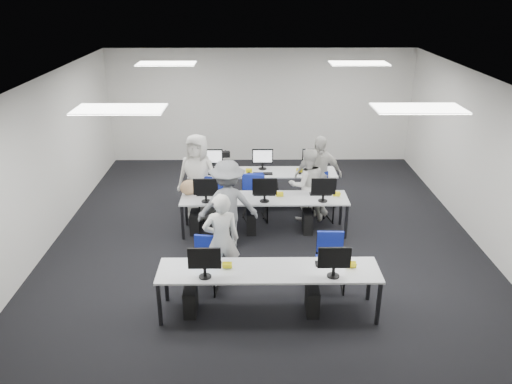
{
  "coord_description": "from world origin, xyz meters",
  "views": [
    {
      "loc": [
        -0.24,
        -8.56,
        4.55
      ],
      "look_at": [
        -0.16,
        -0.17,
        1.0
      ],
      "focal_mm": 35.0,
      "sensor_mm": 36.0,
      "label": 1
    }
  ],
  "objects_px": {
    "chair_3": "(255,206)",
    "chair_6": "(255,200)",
    "chair_1": "(330,271)",
    "chair_2": "(213,209)",
    "photographer": "(228,205)",
    "chair_5": "(217,201)",
    "chair_0": "(205,274)",
    "desk_mid": "(264,200)",
    "chair_4": "(319,206)",
    "student_2": "(198,176)",
    "student_0": "(221,241)",
    "student_3": "(318,176)",
    "desk_front": "(269,273)",
    "student_1": "(307,185)",
    "chair_7": "(315,204)"
  },
  "relations": [
    {
      "from": "chair_3",
      "to": "chair_6",
      "type": "distance_m",
      "value": 0.26
    },
    {
      "from": "chair_1",
      "to": "chair_6",
      "type": "distance_m",
      "value": 3.01
    },
    {
      "from": "chair_2",
      "to": "photographer",
      "type": "xyz_separation_m",
      "value": [
        0.36,
        -1.08,
        0.57
      ]
    },
    {
      "from": "chair_5",
      "to": "chair_0",
      "type": "bearing_deg",
      "value": -77.54
    },
    {
      "from": "chair_3",
      "to": "chair_1",
      "type": "bearing_deg",
      "value": -77.0
    },
    {
      "from": "desk_mid",
      "to": "chair_2",
      "type": "bearing_deg",
      "value": 155.0
    },
    {
      "from": "chair_4",
      "to": "student_2",
      "type": "relative_size",
      "value": 0.55
    },
    {
      "from": "chair_3",
      "to": "student_0",
      "type": "height_order",
      "value": "student_0"
    },
    {
      "from": "chair_2",
      "to": "photographer",
      "type": "height_order",
      "value": "photographer"
    },
    {
      "from": "chair_4",
      "to": "chair_5",
      "type": "xyz_separation_m",
      "value": [
        -2.11,
        0.29,
        -0.02
      ]
    },
    {
      "from": "chair_2",
      "to": "student_3",
      "type": "distance_m",
      "value": 2.27
    },
    {
      "from": "chair_0",
      "to": "student_3",
      "type": "bearing_deg",
      "value": 61.84
    },
    {
      "from": "desk_front",
      "to": "student_3",
      "type": "relative_size",
      "value": 1.87
    },
    {
      "from": "chair_2",
      "to": "chair_6",
      "type": "bearing_deg",
      "value": 42.83
    },
    {
      "from": "desk_mid",
      "to": "student_0",
      "type": "bearing_deg",
      "value": -111.31
    },
    {
      "from": "student_1",
      "to": "photographer",
      "type": "xyz_separation_m",
      "value": [
        -1.55,
        -1.15,
        0.08
      ]
    },
    {
      "from": "student_0",
      "to": "chair_5",
      "type": "bearing_deg",
      "value": -96.83
    },
    {
      "from": "chair_4",
      "to": "chair_6",
      "type": "height_order",
      "value": "chair_4"
    },
    {
      "from": "chair_6",
      "to": "student_3",
      "type": "bearing_deg",
      "value": 8.14
    },
    {
      "from": "chair_4",
      "to": "student_2",
      "type": "xyz_separation_m",
      "value": [
        -2.48,
        0.23,
        0.57
      ]
    },
    {
      "from": "chair_4",
      "to": "student_3",
      "type": "relative_size",
      "value": 0.57
    },
    {
      "from": "chair_4",
      "to": "chair_6",
      "type": "bearing_deg",
      "value": 156.08
    },
    {
      "from": "desk_mid",
      "to": "chair_1",
      "type": "distance_m",
      "value": 2.22
    },
    {
      "from": "chair_6",
      "to": "student_3",
      "type": "distance_m",
      "value": 1.42
    },
    {
      "from": "chair_0",
      "to": "student_0",
      "type": "height_order",
      "value": "student_0"
    },
    {
      "from": "chair_1",
      "to": "student_0",
      "type": "distance_m",
      "value": 1.8
    },
    {
      "from": "student_0",
      "to": "chair_0",
      "type": "bearing_deg",
      "value": 13.2
    },
    {
      "from": "desk_front",
      "to": "desk_mid",
      "type": "bearing_deg",
      "value": 90.0
    },
    {
      "from": "chair_4",
      "to": "student_3",
      "type": "bearing_deg",
      "value": 80.38
    },
    {
      "from": "desk_front",
      "to": "desk_mid",
      "type": "relative_size",
      "value": 1.0
    },
    {
      "from": "chair_5",
      "to": "chair_7",
      "type": "height_order",
      "value": "chair_5"
    },
    {
      "from": "chair_7",
      "to": "student_2",
      "type": "height_order",
      "value": "student_2"
    },
    {
      "from": "chair_0",
      "to": "chair_4",
      "type": "distance_m",
      "value": 3.29
    },
    {
      "from": "student_2",
      "to": "student_3",
      "type": "distance_m",
      "value": 2.48
    },
    {
      "from": "desk_front",
      "to": "chair_1",
      "type": "relative_size",
      "value": 3.54
    },
    {
      "from": "photographer",
      "to": "chair_3",
      "type": "bearing_deg",
      "value": -120.0
    },
    {
      "from": "student_0",
      "to": "student_1",
      "type": "relative_size",
      "value": 1.05
    },
    {
      "from": "chair_6",
      "to": "chair_7",
      "type": "height_order",
      "value": "chair_6"
    },
    {
      "from": "chair_3",
      "to": "student_2",
      "type": "distance_m",
      "value": 1.32
    },
    {
      "from": "desk_front",
      "to": "chair_1",
      "type": "xyz_separation_m",
      "value": [
        1.0,
        0.66,
        -0.4
      ]
    },
    {
      "from": "chair_0",
      "to": "chair_3",
      "type": "relative_size",
      "value": 0.92
    },
    {
      "from": "chair_6",
      "to": "photographer",
      "type": "xyz_separation_m",
      "value": [
        -0.49,
        -1.42,
        0.54
      ]
    },
    {
      "from": "chair_1",
      "to": "student_1",
      "type": "distance_m",
      "value": 2.55
    },
    {
      "from": "chair_1",
      "to": "chair_2",
      "type": "relative_size",
      "value": 1.03
    },
    {
      "from": "desk_mid",
      "to": "chair_0",
      "type": "relative_size",
      "value": 3.71
    },
    {
      "from": "chair_6",
      "to": "desk_mid",
      "type": "bearing_deg",
      "value": -70.24
    },
    {
      "from": "desk_mid",
      "to": "chair_0",
      "type": "xyz_separation_m",
      "value": [
        -0.98,
        -1.97,
        -0.41
      ]
    },
    {
      "from": "chair_3",
      "to": "student_3",
      "type": "height_order",
      "value": "student_3"
    },
    {
      "from": "chair_1",
      "to": "student_3",
      "type": "distance_m",
      "value": 2.84
    },
    {
      "from": "chair_3",
      "to": "photographer",
      "type": "relative_size",
      "value": 0.56
    }
  ]
}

